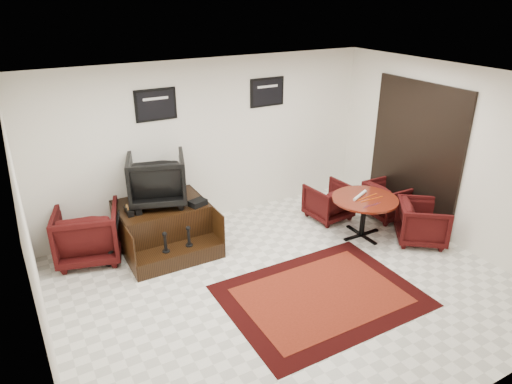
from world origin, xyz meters
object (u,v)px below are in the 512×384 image
(table_chair_window, at_px, (389,198))
(table_chair_corner, at_px, (423,220))
(table_chair_back, at_px, (329,200))
(meeting_table, at_px, (365,203))
(shine_podium, at_px, (164,227))
(shine_chair, at_px, (157,176))
(armchair_side, at_px, (88,231))

(table_chair_window, xyz_separation_m, table_chair_corner, (-0.17, -0.93, 0.02))
(table_chair_back, distance_m, table_chair_corner, 1.63)
(meeting_table, bearing_deg, shine_podium, 156.42)
(meeting_table, bearing_deg, table_chair_window, 20.40)
(shine_chair, distance_m, table_chair_window, 4.10)
(shine_podium, height_order, armchair_side, armchair_side)
(armchair_side, xyz_separation_m, meeting_table, (4.09, -1.49, 0.14))
(shine_podium, height_order, shine_chair, shine_chair)
(table_chair_back, xyz_separation_m, table_chair_corner, (0.81, -1.41, 0.02))
(table_chair_window, bearing_deg, armchair_side, 77.56)
(armchair_side, bearing_deg, shine_podium, -174.48)
(shine_chair, height_order, table_chair_back, shine_chair)
(shine_podium, bearing_deg, meeting_table, -23.58)
(armchair_side, bearing_deg, table_chair_corner, 171.58)
(armchair_side, relative_size, meeting_table, 0.88)
(table_chair_back, bearing_deg, armchair_side, -14.44)
(shine_chair, bearing_deg, armchair_side, 15.58)
(shine_podium, xyz_separation_m, meeting_table, (2.98, -1.30, 0.28))
(shine_podium, xyz_separation_m, table_chair_window, (3.86, -0.97, 0.04))
(meeting_table, height_order, table_chair_back, table_chair_back)
(shine_podium, distance_m, table_chair_window, 3.98)
(table_chair_corner, bearing_deg, shine_podium, 100.20)
(shine_podium, xyz_separation_m, table_chair_corner, (3.69, -1.90, 0.05))
(meeting_table, height_order, table_chair_corner, table_chair_corner)
(shine_podium, distance_m, shine_chair, 0.83)
(shine_chair, xyz_separation_m, meeting_table, (2.98, -1.44, -0.54))
(shine_podium, distance_m, armchair_side, 1.14)
(shine_chair, height_order, armchair_side, shine_chair)
(shine_chair, xyz_separation_m, table_chair_corner, (3.69, -2.04, -0.77))
(table_chair_back, bearing_deg, shine_podium, -14.47)
(meeting_table, xyz_separation_m, table_chair_back, (-0.09, 0.81, -0.25))
(meeting_table, bearing_deg, table_chair_corner, -40.13)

